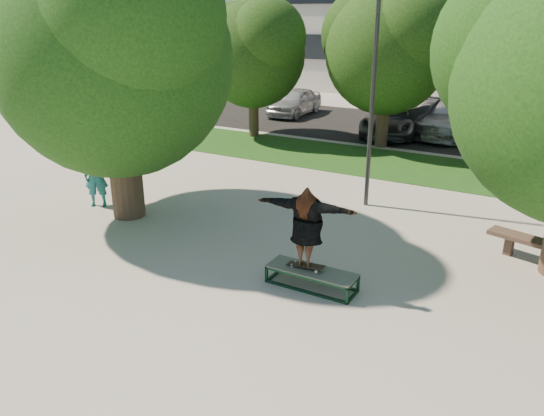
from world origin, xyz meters
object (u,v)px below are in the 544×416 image
Objects in this scene: grind_box at (312,278)px; car_silver_a at (295,102)px; car_dark at (419,115)px; car_grey at (392,119)px; car_silver_b at (456,117)px; bystander at (96,175)px; tree_left at (113,44)px; lamppost at (373,93)px.

grind_box is 0.43× the size of car_silver_a.
car_grey is (-0.86, -1.19, -0.09)m from car_dark.
car_silver_b is at bearing -7.79° from car_silver_a.
bystander is 0.38× the size of car_dark.
car_silver_b reaches higher than car_grey.
tree_left reaches higher than car_grey.
car_silver_a is at bearing 118.91° from grind_box.
car_dark reaches higher than car_grey.
car_silver_b is at bearing 69.67° from tree_left.
grind_box is 14.82m from car_grey.
bystander reaches higher than car_grey.
tree_left is 3.95× the size of grind_box.
car_grey is (6.02, -2.14, -0.03)m from car_silver_a.
bystander reaches higher than car_dark.
tree_left reaches higher than car_silver_b.
car_silver_b is (2.48, 1.35, 0.13)m from car_grey.
car_dark is at bearing -166.05° from car_silver_b.
tree_left is at bearing -81.10° from car_silver_a.
car_silver_b is at bearing 15.31° from car_dark.
car_dark is at bearing 38.93° from bystander.
car_silver_b is at bearing 33.63° from bystander.
car_silver_b is (0.12, 10.70, -2.34)m from lamppost.
lamppost is 3.39× the size of grind_box.
lamppost reaches higher than car_silver_b.
car_silver_a is at bearing 65.05° from bystander.
tree_left is 15.38m from car_dark.
grind_box is at bearing -81.20° from lamppost.
bystander is at bearing -149.29° from lamppost.
car_dark is at bearing -10.32° from car_silver_a.
tree_left is 6.70m from lamppost.
car_grey is (4.14, 13.22, -0.21)m from bystander.
bystander reaches higher than grind_box.
car_dark is (-1.50, 10.55, -2.38)m from lamppost.
lamppost is 14.44m from car_silver_a.
lamppost is 10.92m from car_dark.
tree_left is at bearing -33.94° from bystander.
lamppost is 10.96m from car_silver_b.
lamppost is at bearing -72.10° from car_dark.
grind_box is at bearing -88.20° from car_grey.
bystander is at bearing 177.99° from tree_left.
car_dark is 0.84× the size of car_silver_b.
tree_left is 1.45× the size of car_grey.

